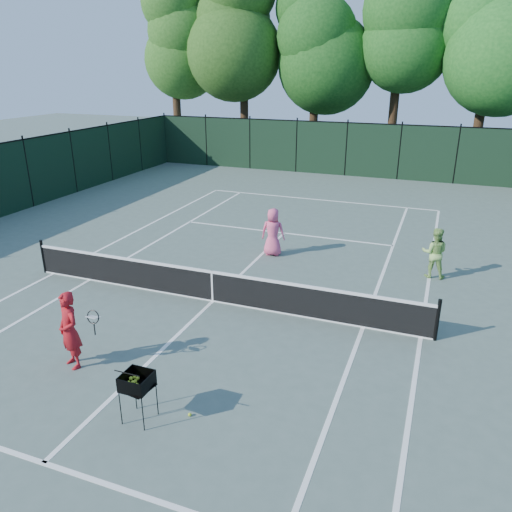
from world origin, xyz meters
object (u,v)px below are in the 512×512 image
(player_pink, at_px, (273,232))
(loose_ball_midcourt, at_px, (190,415))
(player_green, at_px, (435,253))
(ball_hopper, at_px, (137,382))
(coach, at_px, (69,330))

(player_pink, distance_m, loose_ball_midcourt, 8.66)
(player_green, relative_size, loose_ball_midcourt, 23.02)
(player_pink, bearing_deg, ball_hopper, 85.75)
(coach, height_order, player_pink, coach)
(player_green, bearing_deg, coach, 46.42)
(coach, height_order, loose_ball_midcourt, coach)
(player_green, distance_m, ball_hopper, 10.01)
(coach, xyz_separation_m, player_green, (6.98, 7.86, -0.08))
(coach, bearing_deg, ball_hopper, 1.75)
(coach, relative_size, player_pink, 1.05)
(coach, bearing_deg, player_green, 73.42)
(coach, xyz_separation_m, loose_ball_midcourt, (3.12, -0.60, -0.83))
(player_pink, relative_size, loose_ball_midcourt, 23.97)
(player_green, bearing_deg, player_pink, -2.64)
(coach, relative_size, ball_hopper, 1.77)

